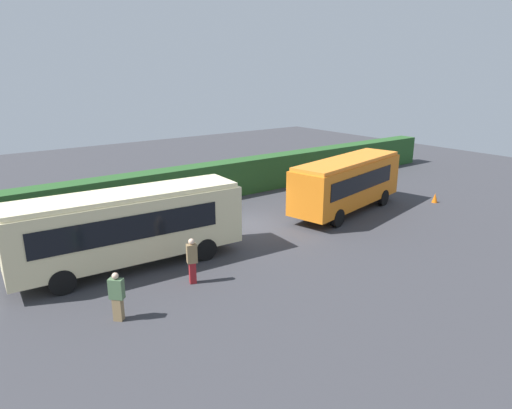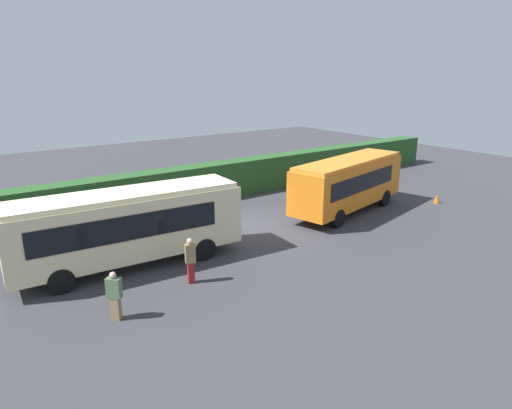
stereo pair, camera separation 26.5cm
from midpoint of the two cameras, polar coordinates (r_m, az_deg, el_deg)
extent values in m
plane|color=#38383D|center=(25.00, -1.10, -2.50)|extent=(64.00, 64.00, 0.00)
cube|color=beige|center=(19.91, -15.97, -2.63)|extent=(9.80, 3.02, 2.56)
cube|color=#F8E8B2|center=(19.52, -16.29, 1.20)|extent=(9.50, 2.81, 0.20)
cube|color=black|center=(20.84, -17.80, -1.05)|extent=(7.52, 0.56, 1.02)
cube|color=black|center=(18.65, -15.82, -2.92)|extent=(7.52, 0.56, 1.02)
cube|color=black|center=(21.60, -3.72, 0.34)|extent=(0.17, 1.93, 1.08)
cube|color=silver|center=(21.39, -3.76, 2.38)|extent=(0.13, 1.29, 0.28)
cylinder|color=black|center=(22.26, -9.17, -3.79)|extent=(1.02, 0.35, 1.00)
cylinder|color=black|center=(20.43, -6.70, -5.58)|extent=(1.02, 0.35, 1.00)
cylinder|color=black|center=(20.81, -24.49, -6.61)|extent=(1.02, 0.35, 1.00)
cylinder|color=black|center=(18.84, -23.44, -8.88)|extent=(1.02, 0.35, 1.00)
sphere|color=silver|center=(22.52, -4.44, -2.30)|extent=(0.22, 0.22, 0.22)
sphere|color=silver|center=(21.45, -2.78, -3.24)|extent=(0.22, 0.22, 0.22)
cube|color=orange|center=(27.25, 11.03, 2.68)|extent=(8.96, 4.11, 2.44)
cube|color=orange|center=(26.97, 11.18, 5.40)|extent=(8.67, 3.87, 0.20)
cube|color=black|center=(27.53, 8.61, 3.57)|extent=(6.62, 1.45, 0.97)
cube|color=black|center=(26.36, 12.97, 2.75)|extent=(6.62, 1.45, 0.97)
cube|color=black|center=(30.94, 15.16, 4.61)|extent=(0.44, 1.90, 1.02)
cube|color=silver|center=(30.80, 15.27, 5.96)|extent=(0.31, 1.27, 0.28)
cylinder|color=black|center=(30.34, 11.73, 1.58)|extent=(1.04, 0.48, 1.00)
cylinder|color=black|center=(29.39, 15.36, 0.84)|extent=(1.04, 0.48, 1.00)
cylinder|color=black|center=(25.95, 5.82, -0.70)|extent=(1.04, 0.48, 1.00)
cylinder|color=black|center=(24.83, 9.86, -1.66)|extent=(1.04, 0.48, 1.00)
sphere|color=silver|center=(31.48, 13.96, 2.72)|extent=(0.22, 0.22, 0.22)
sphere|color=silver|center=(30.94, 16.08, 2.32)|extent=(0.22, 0.22, 0.22)
cube|color=#4C6B47|center=(22.18, -26.08, -5.58)|extent=(0.39, 0.38, 0.88)
cube|color=#4C6B47|center=(21.90, -26.35, -3.58)|extent=(0.54, 0.51, 0.77)
sphere|color=tan|center=(21.75, -26.52, -2.33)|extent=(0.24, 0.24, 0.24)
cube|color=olive|center=(16.44, -17.28, -12.38)|extent=(0.39, 0.39, 0.81)
cube|color=#4C6B47|center=(16.10, -17.51, -10.01)|extent=(0.52, 0.53, 0.71)
sphere|color=beige|center=(15.90, -17.65, -8.50)|extent=(0.22, 0.22, 0.22)
cube|color=maroon|center=(18.40, -8.34, -8.44)|extent=(0.31, 0.30, 0.87)
cube|color=olive|center=(18.07, -8.44, -6.09)|extent=(0.45, 0.36, 0.76)
sphere|color=beige|center=(17.88, -8.51, -4.60)|extent=(0.24, 0.24, 0.24)
cube|color=#265224|center=(29.34, -7.69, 2.59)|extent=(44.00, 1.44, 2.31)
cone|color=orange|center=(31.11, 21.22, 0.77)|extent=(0.36, 0.36, 0.60)
camera|label=1|loc=(0.13, -90.33, -0.10)|focal=32.02mm
camera|label=2|loc=(0.13, 89.67, 0.10)|focal=32.02mm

